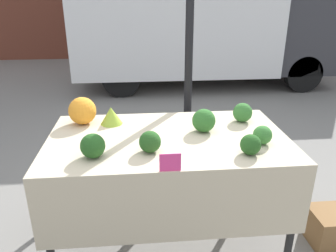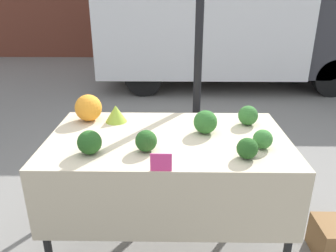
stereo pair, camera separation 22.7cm
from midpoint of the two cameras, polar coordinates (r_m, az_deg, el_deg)
ground_plane at (r=2.77m, az=-2.48°, el=-18.27°), size 40.00×40.00×0.00m
tent_pole at (r=2.93m, az=1.34°, el=9.87°), size 0.07×0.07×2.34m
parked_truck at (r=6.97m, az=3.98°, el=18.37°), size 5.13×2.22×2.52m
market_table at (r=2.29m, az=-2.70°, el=-4.93°), size 1.68×0.99×0.85m
orange_cauliflower at (r=2.61m, az=-17.13°, el=2.50°), size 0.21×0.21×0.21m
romanesco_head at (r=2.56m, az=-12.38°, el=1.74°), size 0.17×0.17×0.13m
broccoli_head_0 at (r=2.07m, az=-6.31°, el=-2.82°), size 0.14×0.14×0.14m
broccoli_head_1 at (r=2.07m, az=11.16°, el=-3.27°), size 0.13×0.13×0.13m
broccoli_head_2 at (r=2.36m, az=3.52°, el=0.90°), size 0.17×0.17×0.17m
broccoli_head_3 at (r=2.23m, az=13.36°, el=-1.59°), size 0.13×0.13×0.13m
broccoli_head_4 at (r=2.59m, az=10.43°, el=2.28°), size 0.15×0.15×0.15m
broccoli_head_5 at (r=2.07m, az=-16.08°, el=-3.42°), size 0.15×0.15×0.15m
price_sign at (r=1.85m, az=-3.15°, el=-6.45°), size 0.12×0.01×0.11m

